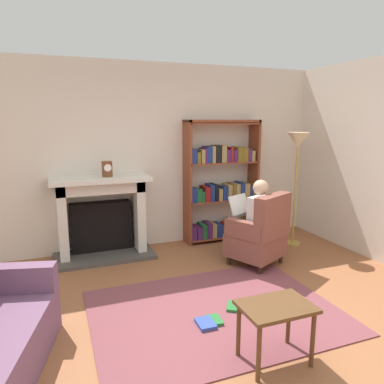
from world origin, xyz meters
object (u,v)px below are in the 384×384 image
(mantel_clock, at_px, (107,169))
(armchair_reading, at_px, (260,234))
(side_table, at_px, (276,314))
(bookshelf, at_px, (222,185))
(seated_reader, at_px, (253,218))
(fireplace, at_px, (102,214))
(floor_lamp, at_px, (298,150))

(mantel_clock, distance_m, armchair_reading, 2.21)
(armchair_reading, distance_m, side_table, 1.97)
(bookshelf, relative_size, seated_reader, 1.66)
(bookshelf, height_order, seated_reader, bookshelf)
(fireplace, relative_size, side_table, 2.42)
(fireplace, xyz_separation_m, bookshelf, (1.86, 0.04, 0.30))
(seated_reader, xyz_separation_m, floor_lamp, (0.97, 0.43, 0.83))
(mantel_clock, relative_size, bookshelf, 0.11)
(mantel_clock, xyz_separation_m, seated_reader, (1.73, -0.90, -0.62))
(mantel_clock, height_order, seated_reader, mantel_clock)
(floor_lamp, bearing_deg, side_table, -128.86)
(fireplace, height_order, floor_lamp, floor_lamp)
(armchair_reading, xyz_separation_m, side_table, (-0.92, -1.74, -0.02))
(armchair_reading, height_order, seated_reader, seated_reader)
(fireplace, height_order, bookshelf, bookshelf)
(seated_reader, bearing_deg, floor_lamp, 177.35)
(armchair_reading, bearing_deg, fireplace, -57.00)
(seated_reader, bearing_deg, fireplace, -55.24)
(fireplace, xyz_separation_m, floor_lamp, (2.79, -0.57, 0.85))
(fireplace, bearing_deg, floor_lamp, -11.57)
(mantel_clock, distance_m, floor_lamp, 2.75)
(fireplace, relative_size, floor_lamp, 0.79)
(bookshelf, bearing_deg, floor_lamp, -33.18)
(floor_lamp, bearing_deg, fireplace, 168.43)
(fireplace, xyz_separation_m, armchair_reading, (1.88, -1.10, -0.17))
(side_table, bearing_deg, floor_lamp, 51.14)
(bookshelf, distance_m, armchair_reading, 1.23)
(fireplace, height_order, side_table, fireplace)
(mantel_clock, bearing_deg, seated_reader, -27.45)
(armchair_reading, relative_size, seated_reader, 0.85)
(mantel_clock, relative_size, armchair_reading, 0.21)
(mantel_clock, relative_size, side_table, 0.37)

